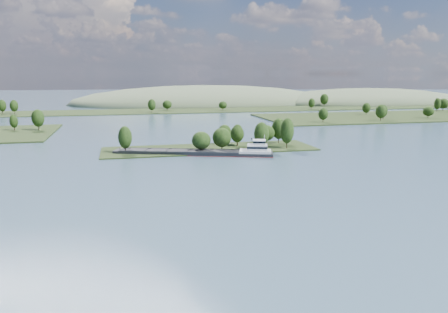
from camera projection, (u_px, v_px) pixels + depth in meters
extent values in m
plane|color=#384C61|center=(245.00, 178.00, 149.52)|extent=(1800.00, 1800.00, 0.00)
cube|color=black|center=(210.00, 149.00, 206.86)|extent=(100.00, 30.00, 1.20)
cylinder|color=black|center=(261.00, 145.00, 201.14)|extent=(0.50, 0.50, 4.26)
ellipsoid|color=black|center=(261.00, 134.00, 200.13)|extent=(6.94, 6.94, 10.95)
cylinder|color=black|center=(225.00, 141.00, 219.38)|extent=(0.50, 0.50, 3.17)
ellipsoid|color=black|center=(225.00, 133.00, 218.63)|extent=(6.98, 6.98, 8.15)
cylinder|color=black|center=(222.00, 147.00, 199.89)|extent=(0.50, 0.50, 3.44)
ellipsoid|color=black|center=(222.00, 137.00, 199.07)|extent=(8.70, 8.70, 8.85)
cylinder|color=black|center=(237.00, 142.00, 213.98)|extent=(0.50, 0.50, 3.44)
ellipsoid|color=black|center=(237.00, 133.00, 213.16)|extent=(5.77, 5.77, 8.85)
cylinder|color=black|center=(201.00, 149.00, 195.29)|extent=(0.50, 0.50, 3.09)
ellipsoid|color=black|center=(201.00, 140.00, 194.56)|extent=(8.55, 8.55, 7.95)
cylinder|color=black|center=(126.00, 148.00, 194.35)|extent=(0.50, 0.50, 3.93)
ellipsoid|color=black|center=(125.00, 137.00, 193.42)|extent=(6.11, 6.11, 10.11)
cylinder|color=black|center=(237.00, 142.00, 213.70)|extent=(0.50, 0.50, 3.27)
ellipsoid|color=black|center=(237.00, 134.00, 212.93)|extent=(6.65, 6.65, 8.41)
cylinder|color=black|center=(278.00, 139.00, 221.21)|extent=(0.50, 0.50, 4.19)
ellipsoid|color=black|center=(279.00, 129.00, 220.21)|extent=(7.11, 7.11, 10.77)
cylinder|color=black|center=(287.00, 143.00, 205.92)|extent=(0.50, 0.50, 4.71)
ellipsoid|color=black|center=(287.00, 131.00, 204.80)|extent=(6.50, 6.50, 12.11)
cylinder|color=black|center=(266.00, 141.00, 219.15)|extent=(0.50, 0.50, 3.12)
ellipsoid|color=black|center=(266.00, 133.00, 218.41)|extent=(8.31, 8.31, 8.02)
cylinder|color=black|center=(39.00, 127.00, 271.06)|extent=(0.50, 0.50, 4.25)
ellipsoid|color=black|center=(38.00, 118.00, 270.05)|extent=(7.71, 7.71, 10.92)
cylinder|color=black|center=(14.00, 128.00, 270.00)|extent=(0.50, 0.50, 3.21)
ellipsoid|color=black|center=(14.00, 121.00, 269.24)|extent=(5.04, 5.04, 8.26)
cube|color=black|center=(444.00, 116.00, 373.92)|extent=(320.00, 90.00, 1.60)
cylinder|color=black|center=(323.00, 120.00, 315.36)|extent=(0.50, 0.50, 3.40)
ellipsoid|color=black|center=(323.00, 114.00, 314.55)|extent=(7.00, 7.00, 8.75)
cylinder|color=black|center=(443.00, 109.00, 414.53)|extent=(0.50, 0.50, 3.80)
ellipsoid|color=black|center=(443.00, 104.00, 413.62)|extent=(9.44, 9.44, 9.78)
cylinder|color=black|center=(428.00, 116.00, 345.91)|extent=(0.50, 0.50, 2.97)
ellipsoid|color=black|center=(428.00, 111.00, 345.21)|extent=(8.56, 8.56, 7.63)
cylinder|color=black|center=(380.00, 118.00, 324.01)|extent=(0.50, 0.50, 4.01)
ellipsoid|color=black|center=(381.00, 111.00, 323.06)|extent=(7.72, 7.72, 10.30)
cylinder|color=black|center=(383.00, 117.00, 335.69)|extent=(0.50, 0.50, 3.64)
ellipsoid|color=black|center=(384.00, 111.00, 334.83)|extent=(5.98, 5.98, 9.36)
cylinder|color=black|center=(366.00, 113.00, 371.70)|extent=(0.50, 0.50, 3.38)
ellipsoid|color=black|center=(366.00, 108.00, 370.90)|extent=(6.96, 6.96, 8.68)
cylinder|color=black|center=(437.00, 109.00, 403.25)|extent=(0.50, 0.50, 4.13)
ellipsoid|color=black|center=(437.00, 104.00, 402.27)|extent=(6.14, 6.14, 10.63)
cube|color=black|center=(164.00, 111.00, 417.11)|extent=(900.00, 60.00, 1.20)
cylinder|color=black|center=(3.00, 112.00, 383.08)|extent=(0.50, 0.50, 4.11)
ellipsoid|color=black|center=(2.00, 106.00, 382.11)|extent=(6.92, 6.92, 10.58)
cylinder|color=black|center=(311.00, 107.00, 433.28)|extent=(0.50, 0.50, 3.58)
ellipsoid|color=black|center=(312.00, 103.00, 432.43)|extent=(6.42, 6.42, 9.19)
cylinder|color=black|center=(167.00, 109.00, 420.77)|extent=(0.50, 0.50, 3.20)
ellipsoid|color=black|center=(167.00, 104.00, 420.01)|extent=(8.88, 8.88, 8.23)
cylinder|color=black|center=(324.00, 104.00, 469.84)|extent=(0.50, 0.50, 4.49)
ellipsoid|color=black|center=(324.00, 99.00, 468.77)|extent=(8.89, 8.89, 11.54)
cylinder|color=black|center=(15.00, 112.00, 382.22)|extent=(0.50, 0.50, 4.03)
ellipsoid|color=black|center=(14.00, 106.00, 381.27)|extent=(7.13, 7.13, 10.37)
cylinder|color=black|center=(223.00, 109.00, 421.45)|extent=(0.50, 0.50, 2.85)
ellipsoid|color=black|center=(223.00, 105.00, 420.78)|extent=(8.16, 8.16, 7.33)
cylinder|color=black|center=(152.00, 110.00, 397.12)|extent=(0.50, 0.50, 4.00)
ellipsoid|color=black|center=(152.00, 105.00, 396.18)|extent=(7.18, 7.18, 10.30)
ellipsoid|color=#4D5C3F|center=(367.00, 103.00, 543.22)|extent=(260.00, 140.00, 36.00)
ellipsoid|color=#4D5C3F|center=(205.00, 104.00, 526.35)|extent=(320.00, 160.00, 44.00)
cube|color=black|center=(195.00, 154.00, 193.48)|extent=(68.18, 30.09, 1.90)
cube|color=maroon|center=(195.00, 154.00, 193.55)|extent=(68.40, 30.31, 0.22)
cube|color=black|center=(181.00, 149.00, 197.99)|extent=(50.83, 17.31, 0.69)
cube|color=black|center=(178.00, 152.00, 189.72)|extent=(50.83, 17.31, 0.69)
cube|color=black|center=(179.00, 151.00, 193.88)|extent=(51.55, 23.80, 0.26)
cube|color=black|center=(138.00, 150.00, 195.49)|extent=(9.61, 9.17, 0.30)
cube|color=black|center=(159.00, 150.00, 194.66)|extent=(9.61, 9.17, 0.30)
cube|color=black|center=(179.00, 150.00, 193.83)|extent=(9.61, 9.17, 0.30)
cube|color=black|center=(201.00, 151.00, 193.00)|extent=(9.61, 9.17, 0.30)
cube|color=black|center=(222.00, 151.00, 192.17)|extent=(9.61, 9.17, 0.30)
cube|color=black|center=(118.00, 152.00, 196.47)|extent=(4.92, 8.18, 1.73)
cylinder|color=black|center=(120.00, 149.00, 196.17)|extent=(0.26, 0.26, 1.90)
cube|color=silver|center=(255.00, 151.00, 190.87)|extent=(15.72, 12.24, 1.04)
cube|color=silver|center=(257.00, 147.00, 190.47)|extent=(10.37, 9.28, 2.59)
cube|color=black|center=(257.00, 147.00, 190.40)|extent=(10.59, 9.50, 0.78)
cube|color=silver|center=(259.00, 142.00, 189.98)|extent=(6.55, 6.55, 1.90)
cube|color=black|center=(259.00, 142.00, 189.91)|extent=(6.77, 6.77, 0.69)
cube|color=silver|center=(259.00, 140.00, 189.78)|extent=(6.99, 6.99, 0.17)
cylinder|color=silver|center=(264.00, 138.00, 189.40)|extent=(0.22, 0.22, 2.24)
cylinder|color=black|center=(252.00, 139.00, 192.58)|extent=(0.55, 0.55, 1.04)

